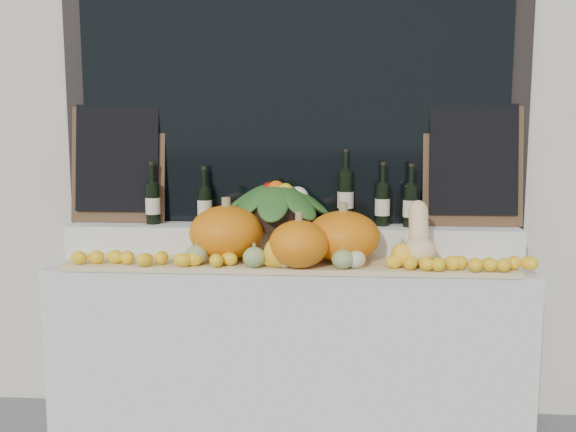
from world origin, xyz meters
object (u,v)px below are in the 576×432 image
(produce_bowl, at_px, (276,203))
(pumpkin_right, at_px, (343,236))
(butternut_squash, at_px, (419,239))
(wine_bottle_tall, at_px, (345,197))
(pumpkin_left, at_px, (227,232))

(produce_bowl, bearing_deg, pumpkin_right, -32.47)
(butternut_squash, relative_size, wine_bottle_tall, 0.76)
(produce_bowl, height_order, wine_bottle_tall, wine_bottle_tall)
(produce_bowl, bearing_deg, pumpkin_left, -137.59)
(pumpkin_right, bearing_deg, butternut_squash, -8.36)
(pumpkin_left, xyz_separation_m, pumpkin_right, (0.56, -0.01, -0.01))
(pumpkin_left, bearing_deg, butternut_squash, -3.97)
(butternut_squash, bearing_deg, pumpkin_right, 171.64)
(pumpkin_left, height_order, produce_bowl, produce_bowl)
(pumpkin_left, height_order, butternut_squash, butternut_squash)
(pumpkin_left, relative_size, pumpkin_right, 1.02)
(pumpkin_left, bearing_deg, pumpkin_right, -1.20)
(butternut_squash, bearing_deg, pumpkin_left, 176.03)
(pumpkin_left, relative_size, wine_bottle_tall, 0.93)
(pumpkin_right, bearing_deg, produce_bowl, 147.53)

